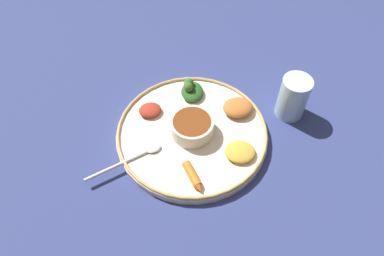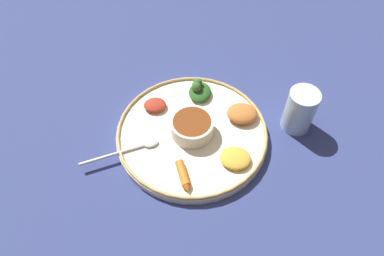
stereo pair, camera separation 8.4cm
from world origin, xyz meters
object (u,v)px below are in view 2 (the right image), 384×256
(spoon, at_px, (132,149))
(greens_pile, at_px, (199,90))
(drinking_glass, at_px, (299,112))
(center_bowl, at_px, (192,126))
(carrot_near_spoon, at_px, (183,176))

(spoon, xyz_separation_m, greens_pile, (-0.03, 0.22, 0.01))
(greens_pile, bearing_deg, drinking_glass, 30.40)
(spoon, distance_m, greens_pile, 0.23)
(spoon, bearing_deg, drinking_glass, 62.81)
(drinking_glass, bearing_deg, center_bowl, -121.69)
(greens_pile, relative_size, drinking_glass, 0.79)
(greens_pile, bearing_deg, carrot_near_spoon, -48.01)
(greens_pile, distance_m, carrot_near_spoon, 0.24)
(carrot_near_spoon, bearing_deg, drinking_glass, 80.86)
(center_bowl, relative_size, carrot_near_spoon, 1.31)
(center_bowl, height_order, greens_pile, same)
(greens_pile, xyz_separation_m, drinking_glass, (0.21, 0.12, 0.01))
(center_bowl, distance_m, greens_pile, 0.12)
(center_bowl, xyz_separation_m, drinking_glass, (0.13, 0.21, 0.01))
(center_bowl, relative_size, spoon, 0.57)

